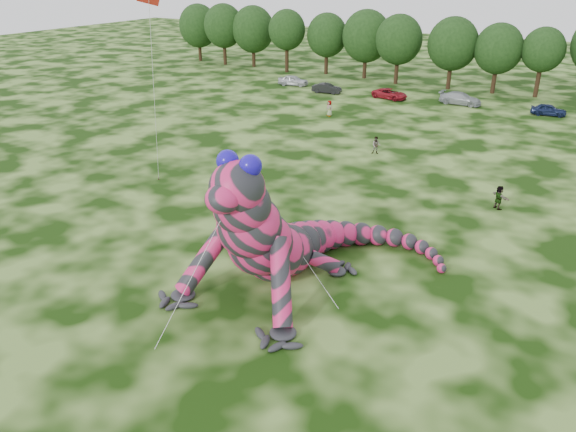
{
  "coord_description": "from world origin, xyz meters",
  "views": [
    {
      "loc": [
        9.33,
        -21.15,
        15.82
      ],
      "look_at": [
        -3.65,
        1.5,
        4.0
      ],
      "focal_mm": 35.0,
      "sensor_mm": 36.0,
      "label": 1
    }
  ],
  "objects_px": {
    "tree_2": "(253,36)",
    "tree_3": "(287,41)",
    "car_3": "(460,98)",
    "spectator_4": "(329,108)",
    "flying_kite": "(149,12)",
    "tree_6": "(398,49)",
    "tree_8": "(497,59)",
    "tree_5": "(366,44)",
    "tree_0": "(199,33)",
    "tree_9": "(541,63)",
    "car_0": "(293,80)",
    "spectator_5": "(499,197)",
    "tree_4": "(327,44)",
    "inflatable_gecko": "(285,206)",
    "spectator_1": "(376,145)",
    "car_2": "(390,94)",
    "tree_1": "(224,34)",
    "tree_7": "(452,53)",
    "car_4": "(549,110)",
    "car_1": "(327,88)"
  },
  "relations": [
    {
      "from": "flying_kite",
      "to": "car_2",
      "type": "bearing_deg",
      "value": 85.68
    },
    {
      "from": "car_1",
      "to": "tree_8",
      "type": "bearing_deg",
      "value": -67.22
    },
    {
      "from": "spectator_5",
      "to": "spectator_1",
      "type": "xyz_separation_m",
      "value": [
        -12.08,
        7.4,
        -0.06
      ]
    },
    {
      "from": "tree_3",
      "to": "tree_5",
      "type": "height_order",
      "value": "tree_5"
    },
    {
      "from": "car_0",
      "to": "tree_5",
      "type": "bearing_deg",
      "value": -42.72
    },
    {
      "from": "flying_kite",
      "to": "tree_6",
      "type": "bearing_deg",
      "value": 89.74
    },
    {
      "from": "car_0",
      "to": "car_4",
      "type": "distance_m",
      "value": 33.36
    },
    {
      "from": "tree_7",
      "to": "tree_6",
      "type": "bearing_deg",
      "value": -179.08
    },
    {
      "from": "car_3",
      "to": "spectator_4",
      "type": "relative_size",
      "value": 2.88
    },
    {
      "from": "tree_2",
      "to": "car_1",
      "type": "bearing_deg",
      "value": -32.76
    },
    {
      "from": "tree_7",
      "to": "tree_9",
      "type": "bearing_deg",
      "value": 2.78
    },
    {
      "from": "car_2",
      "to": "tree_3",
      "type": "bearing_deg",
      "value": 74.85
    },
    {
      "from": "car_3",
      "to": "car_2",
      "type": "bearing_deg",
      "value": 101.69
    },
    {
      "from": "tree_9",
      "to": "car_0",
      "type": "relative_size",
      "value": 2.06
    },
    {
      "from": "tree_0",
      "to": "tree_5",
      "type": "distance_m",
      "value": 31.44
    },
    {
      "from": "tree_7",
      "to": "car_0",
      "type": "height_order",
      "value": "tree_7"
    },
    {
      "from": "tree_9",
      "to": "spectator_1",
      "type": "distance_m",
      "value": 33.76
    },
    {
      "from": "tree_8",
      "to": "tree_5",
      "type": "bearing_deg",
      "value": 175.61
    },
    {
      "from": "tree_0",
      "to": "tree_2",
      "type": "distance_m",
      "value": 11.55
    },
    {
      "from": "tree_9",
      "to": "car_1",
      "type": "distance_m",
      "value": 27.09
    },
    {
      "from": "car_2",
      "to": "spectator_4",
      "type": "distance_m",
      "value": 12.05
    },
    {
      "from": "spectator_5",
      "to": "car_0",
      "type": "bearing_deg",
      "value": -2.45
    },
    {
      "from": "car_3",
      "to": "tree_7",
      "type": "bearing_deg",
      "value": 27.14
    },
    {
      "from": "tree_5",
      "to": "tree_1",
      "type": "bearing_deg",
      "value": -179.13
    },
    {
      "from": "tree_2",
      "to": "tree_3",
      "type": "height_order",
      "value": "tree_2"
    },
    {
      "from": "tree_9",
      "to": "car_0",
      "type": "distance_m",
      "value": 32.2
    },
    {
      "from": "tree_7",
      "to": "car_3",
      "type": "distance_m",
      "value": 10.15
    },
    {
      "from": "tree_5",
      "to": "spectator_5",
      "type": "height_order",
      "value": "tree_5"
    },
    {
      "from": "tree_0",
      "to": "tree_9",
      "type": "distance_m",
      "value": 55.66
    },
    {
      "from": "tree_0",
      "to": "car_3",
      "type": "height_order",
      "value": "tree_0"
    },
    {
      "from": "tree_3",
      "to": "tree_8",
      "type": "height_order",
      "value": "tree_3"
    },
    {
      "from": "tree_5",
      "to": "tree_8",
      "type": "bearing_deg",
      "value": -4.39
    },
    {
      "from": "tree_7",
      "to": "car_2",
      "type": "distance_m",
      "value": 11.65
    },
    {
      "from": "tree_2",
      "to": "spectator_1",
      "type": "height_order",
      "value": "tree_2"
    },
    {
      "from": "tree_7",
      "to": "spectator_5",
      "type": "distance_m",
      "value": 41.86
    },
    {
      "from": "tree_4",
      "to": "tree_9",
      "type": "distance_m",
      "value": 30.74
    },
    {
      "from": "tree_5",
      "to": "spectator_1",
      "type": "height_order",
      "value": "tree_5"
    },
    {
      "from": "inflatable_gecko",
      "to": "spectator_1",
      "type": "distance_m",
      "value": 23.02
    },
    {
      "from": "tree_2",
      "to": "tree_3",
      "type": "relative_size",
      "value": 1.02
    },
    {
      "from": "tree_6",
      "to": "tree_5",
      "type": "bearing_deg",
      "value": 162.54
    },
    {
      "from": "tree_6",
      "to": "tree_7",
      "type": "distance_m",
      "value": 7.48
    },
    {
      "from": "tree_0",
      "to": "spectator_5",
      "type": "xyz_separation_m",
      "value": [
        58.67,
        -41.62,
        -3.9
      ]
    },
    {
      "from": "flying_kite",
      "to": "tree_4",
      "type": "relative_size",
      "value": 1.62
    },
    {
      "from": "tree_2",
      "to": "car_3",
      "type": "xyz_separation_m",
      "value": [
        36.73,
        -10.48,
        -4.09
      ]
    },
    {
      "from": "car_0",
      "to": "car_3",
      "type": "relative_size",
      "value": 0.84
    },
    {
      "from": "tree_5",
      "to": "car_2",
      "type": "relative_size",
      "value": 2.16
    },
    {
      "from": "tree_1",
      "to": "tree_3",
      "type": "distance_m",
      "value": 12.68
    },
    {
      "from": "tree_1",
      "to": "spectator_1",
      "type": "distance_m",
      "value": 52.35
    },
    {
      "from": "tree_9",
      "to": "car_0",
      "type": "height_order",
      "value": "tree_9"
    },
    {
      "from": "spectator_1",
      "to": "car_2",
      "type": "bearing_deg",
      "value": 91.79
    }
  ]
}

